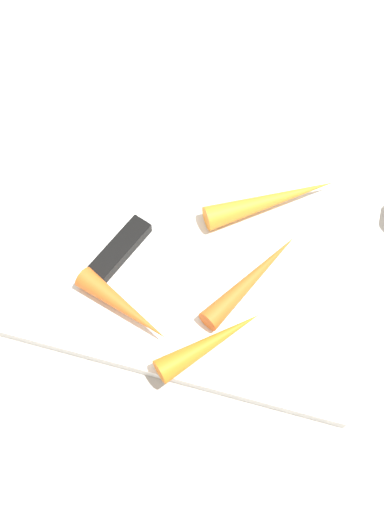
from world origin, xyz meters
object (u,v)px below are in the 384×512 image
object	(u,v)px
carrot_longest	(271,200)
carrot_short	(210,343)
knife	(125,244)
cutting_board	(192,259)
carrot_long	(253,278)
carrot_shortest	(124,307)

from	to	relation	value
carrot_longest	carrot_short	xyz separation A→B (m)	(-0.02, -0.17, -0.00)
knife	carrot_longest	size ratio (longest dim) A/B	1.33
cutting_board	carrot_longest	xyz separation A→B (m)	(0.06, 0.08, 0.02)
carrot_long	carrot_longest	bearing A→B (deg)	29.29
carrot_longest	knife	bearing A→B (deg)	179.29
cutting_board	carrot_shortest	bearing A→B (deg)	-121.44
carrot_short	carrot_long	size ratio (longest dim) A/B	0.84
carrot_long	carrot_shortest	bearing A→B (deg)	147.86
cutting_board	carrot_long	distance (m)	0.07
cutting_board	carrot_short	size ratio (longest dim) A/B	3.23
cutting_board	knife	xyz separation A→B (m)	(-0.07, -0.01, 0.01)
carrot_long	carrot_short	bearing A→B (deg)	-168.03
cutting_board	carrot_shortest	size ratio (longest dim) A/B	3.38
knife	carrot_shortest	distance (m)	0.07
carrot_shortest	carrot_long	xyz separation A→B (m)	(0.11, 0.06, -0.00)
knife	carrot_shortest	world-z (taller)	carrot_shortest
knife	carrot_long	xyz separation A→B (m)	(0.14, -0.01, 0.01)
cutting_board	carrot_longest	distance (m)	0.10
carrot_shortest	carrot_longest	xyz separation A→B (m)	(0.11, 0.16, 0.00)
knife	carrot_longest	bearing A→B (deg)	-36.30
carrot_shortest	carrot_short	distance (m)	0.09
carrot_shortest	carrot_short	xyz separation A→B (m)	(0.09, -0.01, 0.00)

